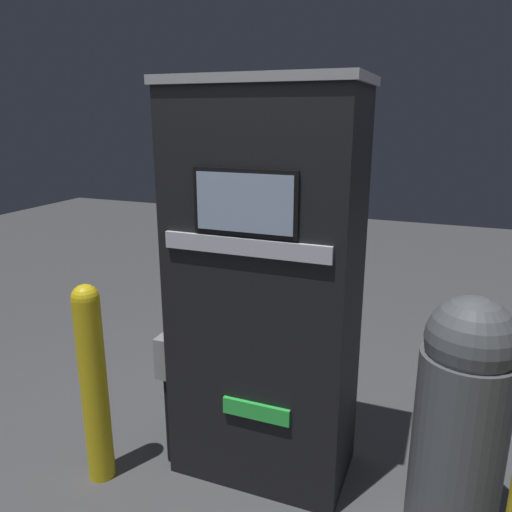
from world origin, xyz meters
The scene contains 4 objects.
ground_plane centered at (0.00, 0.00, 0.00)m, with size 14.00×14.00×0.00m, color #4C4C4F.
gas_pump centered at (0.00, 0.24, 0.99)m, with size 0.97×0.53×1.97m.
safety_bollard centered at (-0.75, -0.15, 0.55)m, with size 0.13×0.13×1.05m.
trash_bin centered at (0.93, 0.16, 0.57)m, with size 0.39×0.39×1.11m.
Camera 1 is at (0.80, -1.90, 1.81)m, focal length 35.00 mm.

